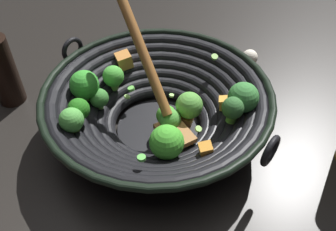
# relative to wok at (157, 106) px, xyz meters

# --- Properties ---
(ground_plane) EXTENTS (4.00, 4.00, 0.00)m
(ground_plane) POSITION_rel_wok_xyz_m (0.00, 0.00, -0.07)
(ground_plane) COLOR black
(wok) EXTENTS (0.42, 0.42, 0.25)m
(wok) POSITION_rel_wok_xyz_m (0.00, 0.00, 0.00)
(wok) COLOR black
(wok) RESTS_ON ground
(soy_sauce_bottle) EXTENTS (0.06, 0.06, 0.20)m
(soy_sauce_bottle) POSITION_rel_wok_xyz_m (-0.32, 0.08, 0.02)
(soy_sauce_bottle) COLOR black
(soy_sauce_bottle) RESTS_ON ground
(garlic_bulb) EXTENTS (0.04, 0.04, 0.04)m
(garlic_bulb) POSITION_rel_wok_xyz_m (0.21, 0.23, -0.05)
(garlic_bulb) COLOR silver
(garlic_bulb) RESTS_ON ground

